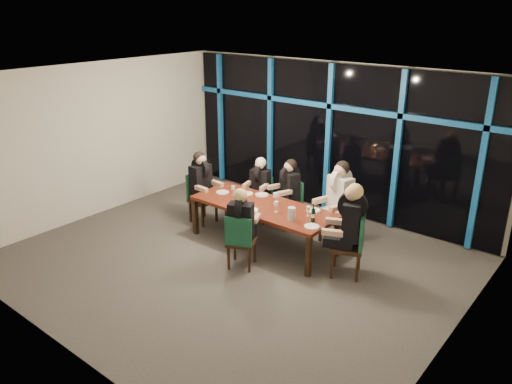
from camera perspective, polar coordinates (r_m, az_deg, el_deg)
room at (r=7.64m, az=-2.84°, el=5.61°), size 7.04×7.00×3.02m
window_wall at (r=10.06m, az=8.48°, el=6.32°), size 6.86×0.43×2.94m
dining_table at (r=8.66m, az=0.83°, el=-1.91°), size 2.60×1.00×0.75m
chair_far_left at (r=9.76m, az=0.59°, el=-0.46°), size 0.49×0.49×0.87m
chair_far_mid at (r=9.47m, az=4.05°, el=-1.03°), size 0.55×0.55×0.91m
chair_far_right at (r=8.94m, az=9.68°, el=-2.21°), size 0.60×0.60×1.03m
chair_end_left at (r=9.73m, az=-6.44°, el=-0.33°), size 0.48×0.48×0.96m
chair_end_right at (r=7.86m, az=11.05°, el=-5.59°), size 0.63×0.63×1.04m
chair_near_mid at (r=7.94m, az=-1.81°, el=-5.42°), size 0.57×0.57×0.93m
diner_far_left at (r=9.58m, az=0.41°, el=1.34°), size 0.49×0.58×0.85m
diner_far_mid at (r=9.31m, az=3.71°, el=0.97°), size 0.57×0.63×0.89m
diner_far_right at (r=8.73m, az=9.42°, el=0.13°), size 0.60×0.70×1.01m
diner_end_left at (r=9.55m, az=-6.21°, el=1.69°), size 0.61×0.50×0.94m
diner_end_right at (r=7.70m, az=10.61°, el=-2.78°), size 0.71×0.65×1.01m
diner_near_mid at (r=7.85m, az=-1.67°, el=-2.75°), size 0.58×0.64×0.90m
plate_far_left at (r=9.13m, az=-1.11°, el=-0.18°), size 0.24×0.24×0.01m
plate_far_mid at (r=9.08m, az=0.67°, el=-0.30°), size 0.24×0.24×0.01m
plate_far_right at (r=8.45m, az=6.56°, el=-2.08°), size 0.24×0.24×0.01m
plate_end_left at (r=9.21m, az=-3.84°, el=-0.04°), size 0.24×0.24×0.01m
plate_end_right at (r=7.85m, az=6.39°, el=-3.94°), size 0.24×0.24×0.01m
plate_near_mid at (r=8.40m, az=-0.56°, el=-2.09°), size 0.24×0.24×0.01m
wine_bottle at (r=7.99m, az=6.55°, el=-2.63°), size 0.07×0.07×0.30m
water_pitcher at (r=8.02m, az=4.07°, el=-2.49°), size 0.13×0.12×0.22m
tea_light at (r=8.50m, az=-1.06°, el=-1.77°), size 0.04×0.04×0.03m
wine_glass_a at (r=8.64m, az=-1.57°, el=-0.64°), size 0.06×0.06×0.16m
wine_glass_b at (r=8.65m, az=2.24°, el=-0.44°), size 0.08×0.08×0.20m
wine_glass_c at (r=8.30m, az=2.34°, el=-1.41°), size 0.07×0.07×0.19m
wine_glass_d at (r=9.04m, az=-2.64°, el=0.41°), size 0.07×0.07×0.17m
wine_glass_e at (r=8.19m, az=6.00°, el=-1.93°), size 0.07×0.07×0.17m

